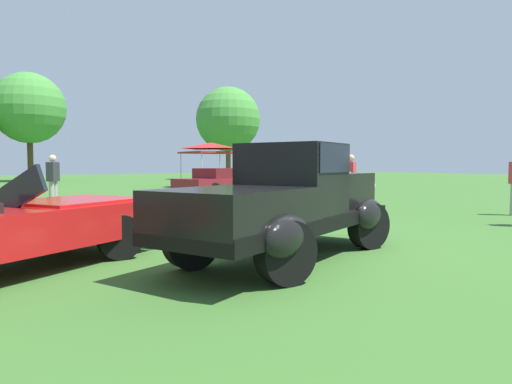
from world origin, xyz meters
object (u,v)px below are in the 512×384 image
at_px(spectator_between_cars, 351,180).
at_px(canopy_tent_left_field, 211,147).
at_px(show_car_burgundy, 223,182).
at_px(neighbor_convertible, 5,227).
at_px(feature_pickup_truck, 289,200).
at_px(spectator_by_row, 53,180).

xyz_separation_m(spectator_between_cars, canopy_tent_left_field, (3.25, 14.67, 1.51)).
height_order(show_car_burgundy, canopy_tent_left_field, canopy_tent_left_field).
bearing_deg(neighbor_convertible, feature_pickup_truck, -21.64).
bearing_deg(feature_pickup_truck, spectator_between_cars, 37.19).
bearing_deg(feature_pickup_truck, canopy_tent_left_field, 64.10).
relative_size(feature_pickup_truck, spectator_by_row, 2.84).
xyz_separation_m(neighbor_convertible, show_car_burgundy, (9.47, 10.61, 0.02)).
distance_m(neighbor_convertible, canopy_tent_left_field, 22.17).
bearing_deg(show_car_burgundy, spectator_between_cars, -88.28).
bearing_deg(spectator_between_cars, neighbor_convertible, -161.50).
relative_size(feature_pickup_truck, neighbor_convertible, 1.01).
relative_size(feature_pickup_truck, show_car_burgundy, 1.00).
bearing_deg(show_car_burgundy, feature_pickup_truck, -116.20).
xyz_separation_m(neighbor_convertible, spectator_between_cars, (9.69, 3.24, 0.33)).
relative_size(neighbor_convertible, canopy_tent_left_field, 1.54).
height_order(show_car_burgundy, spectator_by_row, spectator_by_row).
distance_m(neighbor_convertible, spectator_by_row, 9.05).
height_order(feature_pickup_truck, spectator_between_cars, feature_pickup_truck).
relative_size(show_car_burgundy, spectator_between_cars, 2.84).
distance_m(spectator_between_cars, canopy_tent_left_field, 15.10).
bearing_deg(spectator_by_row, feature_pickup_truck, -82.55).
bearing_deg(neighbor_convertible, show_car_burgundy, 48.24).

